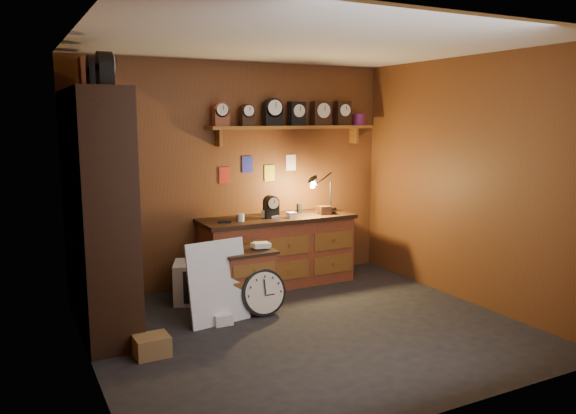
# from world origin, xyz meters

# --- Properties ---
(floor) EXTENTS (4.00, 4.00, 0.00)m
(floor) POSITION_xyz_m (0.00, 0.00, 0.00)
(floor) COLOR black
(floor) RESTS_ON ground
(room_shell) EXTENTS (4.02, 3.62, 2.71)m
(room_shell) POSITION_xyz_m (0.04, 0.11, 1.72)
(room_shell) COLOR brown
(room_shell) RESTS_ON ground
(shelving_unit) EXTENTS (0.47, 1.60, 2.58)m
(shelving_unit) POSITION_xyz_m (-1.79, 0.98, 1.25)
(shelving_unit) COLOR black
(shelving_unit) RESTS_ON ground
(workbench) EXTENTS (1.91, 0.66, 1.36)m
(workbench) POSITION_xyz_m (0.39, 1.47, 0.47)
(workbench) COLOR brown
(workbench) RESTS_ON ground
(low_cabinet) EXTENTS (0.59, 0.50, 0.74)m
(low_cabinet) POSITION_xyz_m (-0.31, 0.81, 0.36)
(low_cabinet) COLOR brown
(low_cabinet) RESTS_ON ground
(big_round_clock) EXTENTS (0.49, 0.16, 0.49)m
(big_round_clock) POSITION_xyz_m (-0.22, 0.56, 0.24)
(big_round_clock) COLOR black
(big_round_clock) RESTS_ON ground
(white_panel) EXTENTS (0.66, 0.26, 0.85)m
(white_panel) POSITION_xyz_m (-0.71, 0.57, 0.00)
(white_panel) COLOR silver
(white_panel) RESTS_ON ground
(mini_fridge) EXTENTS (0.56, 0.58, 0.45)m
(mini_fridge) POSITION_xyz_m (-0.72, 1.31, 0.22)
(mini_fridge) COLOR silver
(mini_fridge) RESTS_ON ground
(floor_box_a) EXTENTS (0.30, 0.25, 0.18)m
(floor_box_a) POSITION_xyz_m (-1.51, 0.08, 0.09)
(floor_box_a) COLOR olive
(floor_box_a) RESTS_ON ground
(floor_box_b) EXTENTS (0.19, 0.22, 0.11)m
(floor_box_b) POSITION_xyz_m (-0.70, 0.53, 0.05)
(floor_box_b) COLOR white
(floor_box_b) RESTS_ON ground
(floor_box_c) EXTENTS (0.24, 0.20, 0.17)m
(floor_box_c) POSITION_xyz_m (-0.58, 0.83, 0.08)
(floor_box_c) COLOR olive
(floor_box_c) RESTS_ON ground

